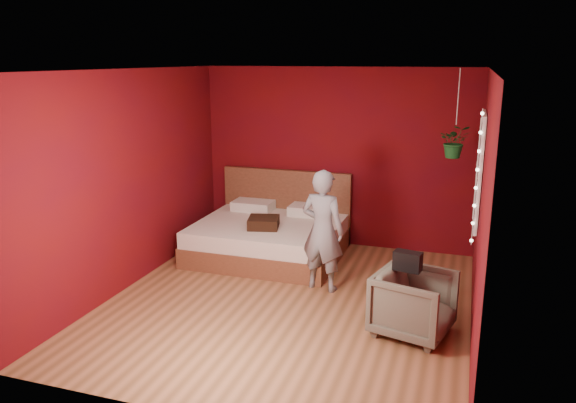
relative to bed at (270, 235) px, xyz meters
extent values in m
plane|color=#9C623E|center=(0.74, -1.45, -0.28)|extent=(4.50, 4.50, 0.00)
cube|color=#630B0A|center=(0.74, 0.81, 1.02)|extent=(4.00, 0.02, 2.60)
cube|color=#630B0A|center=(0.74, -3.71, 1.02)|extent=(4.00, 0.02, 2.60)
cube|color=#630B0A|center=(-1.27, -1.45, 1.02)|extent=(0.02, 4.50, 2.60)
cube|color=#630B0A|center=(2.75, -1.45, 1.02)|extent=(0.02, 4.50, 2.60)
cube|color=white|center=(0.74, -1.45, 2.33)|extent=(4.00, 4.50, 0.02)
cube|color=white|center=(2.71, -0.55, 1.22)|extent=(0.04, 0.97, 1.27)
cube|color=black|center=(2.70, -0.55, 1.22)|extent=(0.02, 0.85, 1.15)
cube|color=white|center=(2.69, -0.55, 1.22)|extent=(0.03, 0.05, 1.15)
cube|color=white|center=(2.69, -0.55, 1.22)|extent=(0.03, 0.85, 0.05)
cylinder|color=silver|center=(2.68, -1.08, 1.22)|extent=(0.01, 0.01, 1.45)
sphere|color=#FFF2CC|center=(2.68, -1.08, 0.54)|extent=(0.04, 0.04, 0.04)
sphere|color=#FFF2CC|center=(2.68, -1.08, 0.73)|extent=(0.04, 0.04, 0.04)
sphere|color=#FFF2CC|center=(2.68, -1.08, 0.93)|extent=(0.04, 0.04, 0.04)
sphere|color=#FFF2CC|center=(2.68, -1.08, 1.12)|extent=(0.04, 0.04, 0.04)
sphere|color=#FFF2CC|center=(2.68, -1.08, 1.31)|extent=(0.04, 0.04, 0.04)
sphere|color=#FFF2CC|center=(2.68, -1.08, 1.51)|extent=(0.04, 0.04, 0.04)
sphere|color=#FFF2CC|center=(2.68, -1.08, 1.70)|extent=(0.04, 0.04, 0.04)
sphere|color=#FFF2CC|center=(2.68, -1.08, 1.89)|extent=(0.04, 0.04, 0.04)
cube|color=brown|center=(0.00, -0.09, -0.14)|extent=(1.98, 1.69, 0.28)
cube|color=beige|center=(0.00, -0.09, 0.10)|extent=(1.94, 1.65, 0.22)
cube|color=brown|center=(0.00, 0.71, 0.26)|extent=(1.98, 0.08, 1.09)
cube|color=silver|center=(-0.45, 0.47, 0.28)|extent=(0.59, 0.38, 0.14)
cube|color=silver|center=(0.45, 0.47, 0.28)|extent=(0.59, 0.38, 0.14)
imported|color=gray|center=(1.00, -0.95, 0.45)|extent=(0.59, 0.45, 1.47)
imported|color=#6A6353|center=(2.17, -1.78, 0.05)|extent=(0.88, 0.86, 0.66)
cube|color=black|center=(2.09, -1.75, 0.48)|extent=(0.29, 0.19, 0.19)
cube|color=black|center=(0.02, -0.33, 0.28)|extent=(0.48, 0.48, 0.14)
cylinder|color=silver|center=(2.41, 0.08, 1.98)|extent=(0.01, 0.01, 0.68)
imported|color=#1C6321|center=(2.41, 0.08, 1.43)|extent=(0.41, 0.36, 0.41)
camera|label=1|loc=(2.59, -7.11, 2.44)|focal=35.00mm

